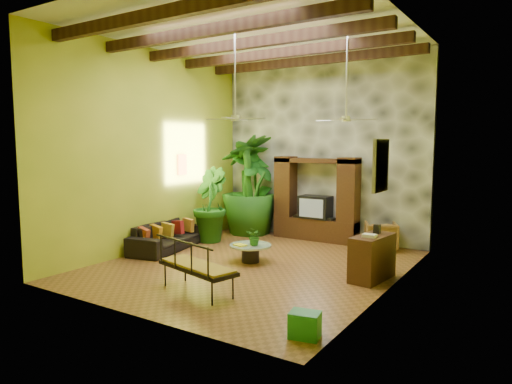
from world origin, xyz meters
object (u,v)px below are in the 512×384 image
Objects in this scene: entertainment_center at (316,205)px; ceiling_fan_front at (235,108)px; tall_plant_b at (209,204)px; tall_plant_c at (249,185)px; tall_plant_a at (256,189)px; coffee_table at (250,251)px; sofa at (167,236)px; green_bin at (305,325)px; side_console at (372,258)px; ceiling_fan_back at (346,109)px; wicker_armchair at (381,236)px; iron_bench at (195,265)px.

ceiling_fan_front reaches higher than entertainment_center.
tall_plant_c is (0.36, 1.46, 0.44)m from tall_plant_b.
tall_plant_a is 3.62m from coffee_table.
tall_plant_a is at bearing 179.60° from entertainment_center.
sofa is 6.02m from green_bin.
ceiling_fan_front is at bearing -39.72° from tall_plant_b.
tall_plant_a is (0.69, 3.08, 0.96)m from sofa.
side_console is 3.15m from green_bin.
ceiling_fan_front reaches higher than sofa.
tall_plant_a is at bearing 127.89° from green_bin.
sofa is at bearing -165.06° from ceiling_fan_back.
tall_plant_b is at bearing 176.92° from ceiling_fan_back.
wicker_armchair is 0.70× the size of side_console.
tall_plant_a is 5.78m from iron_bench.
entertainment_center reaches higher than green_bin.
green_bin is at bearing -50.44° from tall_plant_c.
coffee_table is at bearing -29.74° from tall_plant_b.
side_console is at bearing -31.81° from tall_plant_a.
green_bin is (2.85, -2.95, -0.08)m from coffee_table.
tall_plant_c reaches higher than iron_bench.
iron_bench is 3.48m from side_console.
tall_plant_a reaches higher than sofa.
ceiling_fan_back reaches higher than iron_bench.
wicker_armchair reaches higher than coffee_table.
ceiling_fan_front reaches higher than green_bin.
coffee_table is 4.10m from green_bin.
iron_bench is at bearing 166.32° from green_bin.
tall_plant_a is (-1.76, 3.55, -2.10)m from ceiling_fan_front.
coffee_table is at bearing -168.52° from side_console.
side_console is (4.51, -2.80, -0.86)m from tall_plant_a.
coffee_table is at bearing 27.54° from wicker_armchair.
ceiling_fan_front is 4.50× the size of green_bin.
coffee_table is 0.53× the size of iron_bench.
tall_plant_c is at bearing -24.00° from sofa.
tall_plant_c is 7.06× the size of green_bin.
ceiling_fan_back is 3.22m from side_console.
entertainment_center is 1.99m from tall_plant_a.
tall_plant_a is at bearing 76.43° from tall_plant_b.
entertainment_center is 2.53× the size of coffee_table.
entertainment_center is at bearing -52.24° from sofa.
coffee_table is (1.77, -2.98, -1.04)m from tall_plant_a.
tall_plant_a is at bearing 155.80° from side_console.
side_console is at bearing 15.30° from ceiling_fan_front.
ceiling_fan_front is 0.64× the size of tall_plant_c.
ceiling_fan_back is (1.80, 1.60, 0.00)m from ceiling_fan_front.
ceiling_fan_front is at bearing -138.37° from ceiling_fan_back.
entertainment_center is 3.10× the size of wicker_armchair.
ceiling_fan_front reaches higher than tall_plant_c.
ceiling_fan_front is 1.96× the size of coffee_table.
wicker_armchair is at bearing 111.49° from side_console.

